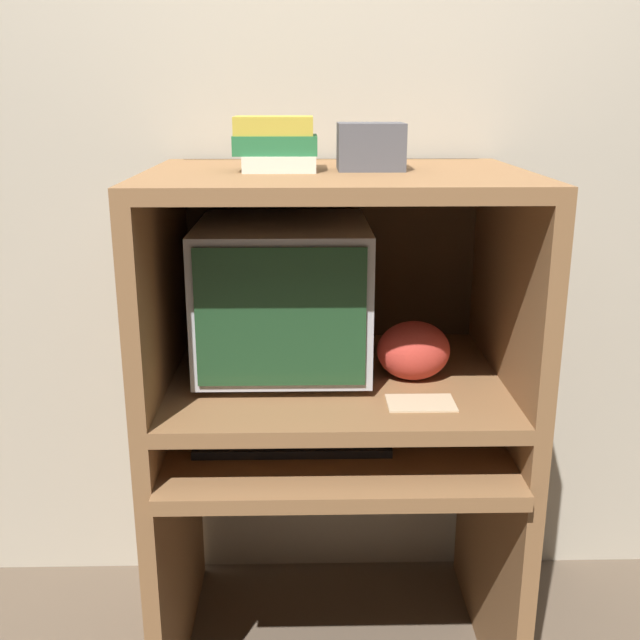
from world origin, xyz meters
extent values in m
cube|color=#B2A893|center=(0.00, 0.74, 1.30)|extent=(6.00, 0.06, 2.60)
cube|color=brown|center=(-0.43, 0.34, 0.33)|extent=(0.04, 0.68, 0.67)
cube|color=brown|center=(0.43, 0.34, 0.33)|extent=(0.04, 0.68, 0.67)
cube|color=brown|center=(0.00, 0.21, 0.65)|extent=(0.81, 0.49, 0.04)
cube|color=brown|center=(-0.43, 0.34, 0.74)|extent=(0.04, 0.68, 0.14)
cube|color=brown|center=(0.43, 0.34, 0.74)|extent=(0.04, 0.68, 0.14)
cube|color=brown|center=(0.00, 0.34, 0.79)|extent=(0.81, 0.68, 0.04)
cube|color=brown|center=(-0.43, 0.34, 1.06)|extent=(0.04, 0.68, 0.51)
cube|color=brown|center=(0.43, 0.34, 1.06)|extent=(0.04, 0.68, 0.51)
cube|color=brown|center=(0.00, 0.34, 1.30)|extent=(0.81, 0.68, 0.04)
cube|color=#48321E|center=(0.00, 0.67, 1.06)|extent=(0.81, 0.01, 0.51)
cylinder|color=#B2B2B7|center=(-0.13, 0.40, 0.82)|extent=(0.23, 0.23, 0.02)
cube|color=#B2B2B7|center=(-0.13, 0.40, 1.01)|extent=(0.42, 0.44, 0.36)
cube|color=#1E4223|center=(-0.13, 0.18, 1.01)|extent=(0.38, 0.01, 0.32)
cube|color=black|center=(-0.11, 0.22, 0.68)|extent=(0.47, 0.14, 0.02)
cube|color=#333335|center=(-0.11, 0.22, 0.69)|extent=(0.43, 0.11, 0.01)
ellipsoid|color=#28282B|center=(0.18, 0.22, 0.68)|extent=(0.06, 0.04, 0.03)
ellipsoid|color=#BC382D|center=(0.19, 0.31, 0.88)|extent=(0.18, 0.13, 0.15)
cube|color=beige|center=(-0.13, 0.34, 1.34)|extent=(0.17, 0.15, 0.04)
cube|color=#236638|center=(-0.14, 0.33, 1.38)|extent=(0.19, 0.13, 0.04)
cube|color=gold|center=(-0.15, 0.34, 1.42)|extent=(0.18, 0.14, 0.04)
cube|color=#CCB28C|center=(0.19, 0.15, 0.81)|extent=(0.15, 0.10, 0.00)
cube|color=#4C4C51|center=(0.08, 0.35, 1.37)|extent=(0.15, 0.13, 0.11)
camera|label=1|loc=(-0.08, -1.43, 1.48)|focal=42.00mm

